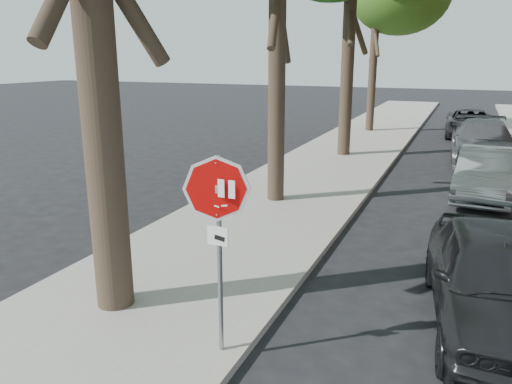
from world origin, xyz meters
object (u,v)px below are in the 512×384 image
car_b (486,174)px  car_c (483,142)px  stop_sign (218,218)px  car_d (470,123)px  car_a (496,280)px

car_b → car_c: (0.00, 5.06, 0.10)m
stop_sign → car_b: stop_sign is taller
stop_sign → car_d: stop_sign is taller
stop_sign → car_d: bearing=82.6°
car_b → car_c: 5.06m
car_c → stop_sign: bearing=-105.0°
stop_sign → car_b: size_ratio=0.63×
stop_sign → car_b: 10.47m
stop_sign → car_a: (3.30, 2.27, -1.20)m
car_a → car_b: size_ratio=1.06×
car_c → car_d: car_c is taller
car_a → car_d: car_a is taller
stop_sign → car_d: (2.80, 21.50, -1.28)m
car_a → car_b: bearing=82.6°
car_c → car_d: size_ratio=1.12×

